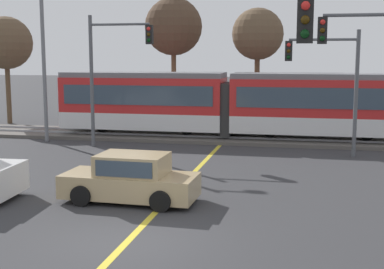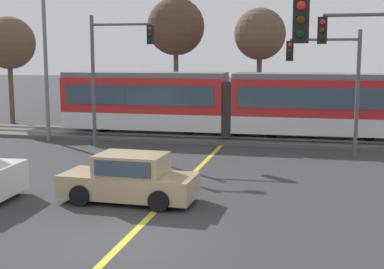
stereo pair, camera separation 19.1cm
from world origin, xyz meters
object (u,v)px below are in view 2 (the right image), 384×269
Objects in this scene: sedan_crossing at (129,180)px; bare_tree_far_west at (9,43)px; street_lamp_west at (48,45)px; bare_tree_east at (260,35)px; light_rail_tram at (230,102)px; traffic_light_far_right at (332,74)px; bare_tree_west at (176,27)px; traffic_light_far_left at (112,62)px.

bare_tree_far_west is at bearing 130.14° from sedan_crossing.
bare_tree_east is at bearing 34.92° from street_lamp_west.
light_rail_tram is 16.13m from bare_tree_far_west.
bare_tree_east reaches higher than traffic_light_far_right.
bare_tree_east reaches higher than sedan_crossing.
street_lamp_west is at bearing -119.76° from bare_tree_west.
bare_tree_west is at bearing 60.24° from street_lamp_west.
traffic_light_far_left is (-4.08, 9.36, 3.51)m from sedan_crossing.
traffic_light_far_right is (6.36, 9.20, 3.02)m from sedan_crossing.
traffic_light_far_right is at bearing -35.99° from light_rail_tram.
street_lamp_west is at bearing -46.28° from bare_tree_far_west.
traffic_light_far_right is 21.90m from bare_tree_far_west.
light_rail_tram is 2.62× the size of bare_tree_far_west.
traffic_light_far_left is at bearing 113.56° from sedan_crossing.
bare_tree_far_west is at bearing 159.75° from traffic_light_far_right.
light_rail_tram is at bearing -13.95° from bare_tree_far_west.
bare_tree_far_west is 16.46m from bare_tree_east.
bare_tree_west reaches higher than traffic_light_far_right.
street_lamp_west is 1.23× the size of bare_tree_east.
sedan_crossing is 0.60× the size of bare_tree_far_west.
bare_tree_west is (-4.43, 5.70, 4.29)m from light_rail_tram.
sedan_crossing is (-1.20, -12.95, -1.35)m from light_rail_tram.
bare_tree_west is (10.90, 1.89, 1.03)m from bare_tree_far_west.
traffic_light_far_left is at bearing 179.15° from traffic_light_far_right.
street_lamp_west is 1.28× the size of bare_tree_far_west.
sedan_crossing is 0.47× the size of street_lamp_west.
sedan_crossing is 13.77m from street_lamp_west.
bare_tree_far_west is 0.86× the size of bare_tree_west.
sedan_crossing is 22.40m from bare_tree_far_west.
street_lamp_west is at bearing -145.08° from bare_tree_east.
traffic_light_far_left is at bearing -128.05° from bare_tree_east.
street_lamp_west reaches higher than bare_tree_west.
bare_tree_east is (2.31, 17.52, 5.06)m from sedan_crossing.
bare_tree_west reaches higher than light_rail_tram.
bare_tree_far_west is at bearing 143.63° from traffic_light_far_left.
sedan_crossing is at bearing -97.51° from bare_tree_east.
bare_tree_west reaches higher than bare_tree_far_west.
light_rail_tram is at bearing -52.14° from bare_tree_west.
light_rail_tram reaches higher than sedan_crossing.
traffic_light_far_left is at bearing -95.22° from bare_tree_west.
street_lamp_west reaches higher than traffic_light_far_left.
sedan_crossing is at bearing -80.17° from bare_tree_west.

